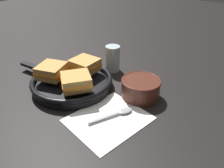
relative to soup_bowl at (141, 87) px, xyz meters
The scene contains 9 objects.
ground_plane 0.09m from the soup_bowl, 149.82° to the left, with size 4.00×4.00×0.00m, color black.
napkin 0.17m from the soup_bowl, behind, with size 0.26×0.23×0.00m.
soup_bowl is the anchor object (origin of this frame).
spoon 0.13m from the soup_bowl, behind, with size 0.14×0.08×0.01m.
skillet 0.26m from the soup_bowl, 112.86° to the left, with size 0.30×0.43×0.04m.
sandwich_near_left 0.33m from the soup_bowl, 114.38° to the left, with size 0.12×0.12×0.05m.
sandwich_near_right 0.22m from the soup_bowl, 128.47° to the left, with size 0.13×0.13×0.05m.
sandwich_far_left 0.24m from the soup_bowl, 96.62° to the left, with size 0.09×0.10×0.05m.
drinking_glass 0.22m from the soup_bowl, 62.27° to the left, with size 0.06×0.06×0.11m.
Camera 1 is at (-0.50, -0.34, 0.44)m, focal length 35.00 mm.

